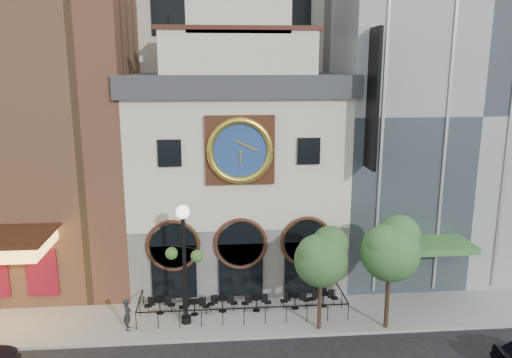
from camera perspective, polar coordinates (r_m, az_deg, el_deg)
The scene contains 16 objects.
ground at distance 25.02m, azimuth -1.18°, elevation -17.95°, with size 120.00×120.00×0.00m, color black.
sidewalk at distance 27.16m, azimuth -1.55°, elevation -15.12°, with size 44.00×5.00×0.15m, color gray.
clock_building at distance 29.95m, azimuth -2.24°, elevation 1.03°, with size 12.60×8.78×18.65m.
theater_building at distance 33.50m, azimuth -25.80°, elevation 11.23°, with size 14.00×15.60×25.00m.
retail_building at distance 34.68m, azimuth 19.71°, elevation 7.68°, with size 14.00×14.40×20.00m.
cafe_railing at distance 26.92m, azimuth -1.55°, elevation -14.14°, with size 10.60×2.60×0.90m, color black, non-canonical shape.
bistro_0 at distance 27.28m, azimuth -10.94°, elevation -13.96°, with size 1.58×0.68×0.90m.
bistro_1 at distance 26.87m, azimuth -7.05°, elevation -14.26°, with size 1.58×0.68×0.90m.
bistro_2 at distance 27.05m, azimuth -3.86°, elevation -13.99°, with size 1.58×0.68×0.90m.
bistro_3 at distance 27.06m, azimuth 0.04°, elevation -13.94°, with size 1.58×0.68×0.90m.
bistro_4 at distance 27.38m, azimuth 4.49°, elevation -13.65°, with size 1.58×0.68×0.90m.
bistro_5 at distance 27.76m, azimuth 7.69°, elevation -13.35°, with size 1.58×0.68×0.90m.
pedestrian at distance 26.00m, azimuth -14.49°, elevation -14.72°, with size 0.59×0.39×1.61m, color black.
lamppost at distance 24.81m, azimuth -8.23°, elevation -8.20°, with size 1.89×1.09×6.15m.
tree_left at distance 24.30m, azimuth 7.54°, elevation -8.69°, with size 2.68×2.58×5.16m.
tree_right at distance 24.95m, azimuth 15.20°, elevation -7.57°, with size 2.94×2.83×5.66m.
Camera 1 is at (-1.37, -21.46, 12.79)m, focal length 35.00 mm.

